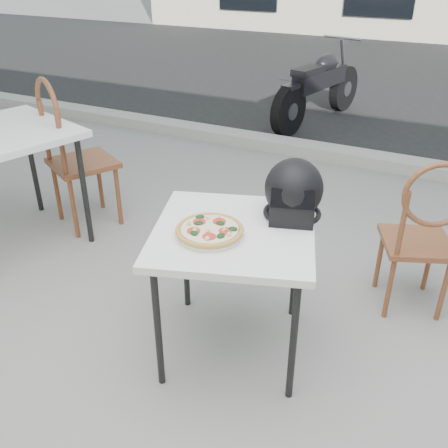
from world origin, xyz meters
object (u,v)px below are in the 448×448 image
at_px(cafe_table_main, 234,241).
at_px(motorcycle, 319,88).
at_px(cafe_chair_main, 424,230).
at_px(cafe_chair_side, 69,147).
at_px(helmet, 294,192).
at_px(pizza, 210,230).
at_px(plate, 210,234).

bearing_deg(cafe_table_main, motorcycle, 101.03).
relative_size(cafe_chair_main, cafe_chair_side, 0.85).
bearing_deg(cafe_chair_main, cafe_table_main, 20.94).
relative_size(helmet, cafe_chair_side, 0.32).
xyz_separation_m(pizza, cafe_chair_side, (-1.58, 0.80, -0.12)).
height_order(cafe_table_main, helmet, helmet).
distance_m(cafe_table_main, cafe_chair_main, 1.10).
relative_size(cafe_table_main, cafe_chair_main, 0.98).
bearing_deg(pizza, cafe_chair_main, 43.92).
xyz_separation_m(cafe_table_main, cafe_chair_side, (-1.65, 0.70, -0.02)).
bearing_deg(plate, motorcycle, 99.78).
distance_m(helmet, cafe_chair_main, 0.84).
bearing_deg(cafe_chair_main, pizza, 22.19).
relative_size(helmet, motorcycle, 0.20).
xyz_separation_m(pizza, helmet, (0.28, 0.35, 0.10)).
relative_size(cafe_chair_side, motorcycle, 0.61).
xyz_separation_m(cafe_chair_side, motorcycle, (0.86, 3.40, -0.22)).
height_order(cafe_table_main, motorcycle, motorcycle).
height_order(pizza, cafe_chair_side, cafe_chair_side).
xyz_separation_m(plate, cafe_chair_main, (0.88, 0.85, -0.19)).
relative_size(plate, pizza, 1.00).
bearing_deg(pizza, plate, -110.16).
relative_size(plate, helmet, 0.91).
bearing_deg(pizza, cafe_chair_side, 153.01).
height_order(helmet, motorcycle, helmet).
bearing_deg(cafe_chair_main, motorcycle, -86.15).
distance_m(plate, helmet, 0.47).
bearing_deg(cafe_table_main, cafe_chair_side, 157.06).
xyz_separation_m(plate, helmet, (0.28, 0.35, 0.12)).
bearing_deg(plate, helmet, 51.88).
relative_size(helmet, cafe_chair_main, 0.38).
distance_m(pizza, motorcycle, 4.28).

